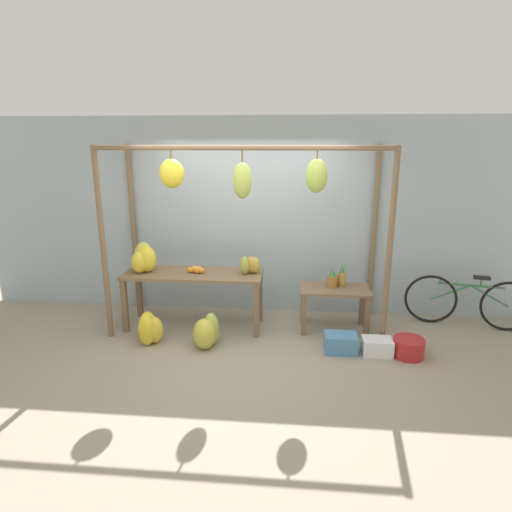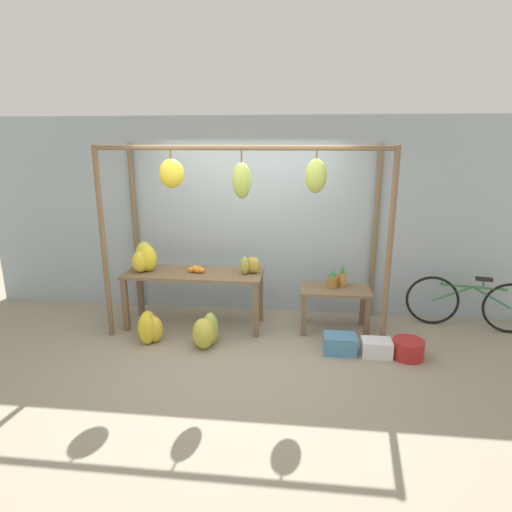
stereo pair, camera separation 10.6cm
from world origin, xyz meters
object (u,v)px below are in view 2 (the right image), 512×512
object	(u,v)px
fruit_crate_white	(340,344)
banana_pile_ground_left	(149,327)
fruit_crate_purple	(376,348)
banana_pile_ground_right	(207,332)
orange_pile	(197,269)
banana_pile_on_table	(145,258)
papaya_pile	(250,265)
blue_bucket	(408,349)
parked_bicycle	(471,303)
pineapple_cluster	(336,279)

from	to	relation	value
fruit_crate_white	banana_pile_ground_left	bearing A→B (deg)	179.30
fruit_crate_purple	banana_pile_ground_right	bearing A→B (deg)	179.13
orange_pile	fruit_crate_white	bearing A→B (deg)	-17.11
banana_pile_on_table	papaya_pile	bearing A→B (deg)	1.38
banana_pile_on_table	papaya_pile	world-z (taller)	banana_pile_on_table
banana_pile_on_table	papaya_pile	size ratio (longest dim) A/B	1.37
banana_pile_on_table	blue_bucket	size ratio (longest dim) A/B	1.14
orange_pile	fruit_crate_purple	xyz separation A→B (m)	(2.29, -0.61, -0.71)
blue_bucket	parked_bicycle	bearing A→B (deg)	43.06
fruit_crate_white	parked_bicycle	world-z (taller)	parked_bicycle
banana_pile_ground_right	fruit_crate_purple	xyz separation A→B (m)	(2.05, -0.03, -0.09)
banana_pile_on_table	blue_bucket	world-z (taller)	banana_pile_on_table
orange_pile	papaya_pile	bearing A→B (deg)	2.89
blue_bucket	parked_bicycle	world-z (taller)	parked_bicycle
fruit_crate_white	blue_bucket	bearing A→B (deg)	-3.45
orange_pile	banana_pile_ground_right	xyz separation A→B (m)	(0.24, -0.58, -0.62)
pineapple_cluster	papaya_pile	bearing A→B (deg)	-175.04
parked_bicycle	papaya_pile	world-z (taller)	papaya_pile
papaya_pile	fruit_crate_purple	xyz separation A→B (m)	(1.58, -0.65, -0.78)
banana_pile_on_table	orange_pile	world-z (taller)	banana_pile_on_table
banana_pile_on_table	banana_pile_ground_right	world-z (taller)	banana_pile_on_table
banana_pile_ground_left	papaya_pile	world-z (taller)	papaya_pile
pineapple_cluster	banana_pile_ground_right	xyz separation A→B (m)	(-1.61, -0.71, -0.52)
banana_pile_on_table	banana_pile_ground_left	bearing A→B (deg)	-68.85
fruit_crate_white	pineapple_cluster	bearing A→B (deg)	91.37
banana_pile_on_table	pineapple_cluster	bearing A→B (deg)	2.97
pineapple_cluster	papaya_pile	xyz separation A→B (m)	(-1.14, -0.10, 0.18)
parked_bicycle	papaya_pile	distance (m)	3.00
banana_pile_on_table	parked_bicycle	bearing A→B (deg)	4.09
orange_pile	fruit_crate_purple	bearing A→B (deg)	-14.91
blue_bucket	papaya_pile	distance (m)	2.19
orange_pile	parked_bicycle	distance (m)	3.70
banana_pile_ground_left	parked_bicycle	world-z (taller)	parked_bicycle
fruit_crate_purple	parked_bicycle	bearing A→B (deg)	34.17
parked_bicycle	pineapple_cluster	bearing A→B (deg)	-174.33
pineapple_cluster	banana_pile_ground_left	bearing A→B (deg)	-163.84
banana_pile_on_table	papaya_pile	distance (m)	1.43
orange_pile	banana_pile_ground_left	xyz separation A→B (m)	(-0.50, -0.55, -0.62)
fruit_crate_white	parked_bicycle	distance (m)	2.01
banana_pile_ground_left	blue_bucket	bearing A→B (deg)	-1.39
fruit_crate_white	papaya_pile	size ratio (longest dim) A/B	1.27
orange_pile	fruit_crate_white	size ratio (longest dim) A/B	0.63
banana_pile_ground_right	papaya_pile	bearing A→B (deg)	52.47
pineapple_cluster	banana_pile_ground_left	distance (m)	2.50
pineapple_cluster	blue_bucket	distance (m)	1.25
blue_bucket	fruit_crate_purple	bearing A→B (deg)	178.12
fruit_crate_white	fruit_crate_purple	xyz separation A→B (m)	(0.43, -0.04, -0.01)
banana_pile_on_table	fruit_crate_purple	bearing A→B (deg)	-11.52
blue_bucket	papaya_pile	bearing A→B (deg)	161.23
banana_pile_ground_right	blue_bucket	distance (m)	2.41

